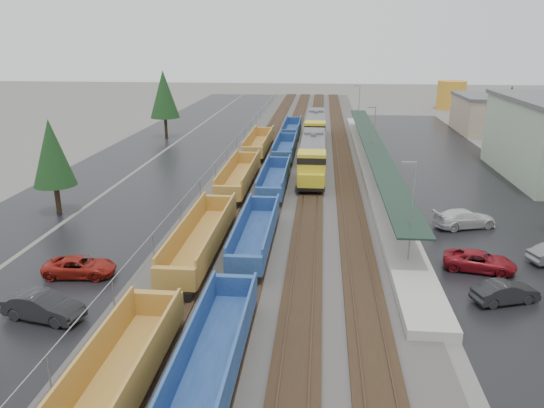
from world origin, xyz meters
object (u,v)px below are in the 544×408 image
at_px(parked_car_east_b, 480,261).
at_px(parked_car_east_c, 465,219).
at_px(well_string_yellow, 202,239).
at_px(locomotive_lead, 313,156).
at_px(storage_tank, 451,95).
at_px(parked_car_east_a, 505,292).
at_px(parked_car_west_b, 43,307).
at_px(locomotive_trail, 315,128).
at_px(parked_car_west_c, 80,267).
at_px(well_string_blue, 267,203).

bearing_deg(parked_car_east_b, parked_car_east_c, 5.29).
distance_m(well_string_yellow, parked_car_east_c, 23.25).
relative_size(locomotive_lead, storage_tank, 3.10).
xyz_separation_m(parked_car_east_a, parked_car_east_b, (-0.26, 4.86, -0.01)).
xyz_separation_m(well_string_yellow, parked_car_east_c, (21.78, 8.15, -0.44)).
distance_m(well_string_yellow, storage_tank, 98.61).
relative_size(parked_car_west_b, parked_car_east_a, 1.16).
relative_size(locomotive_lead, locomotive_trail, 1.00).
xyz_separation_m(locomotive_trail, parked_car_west_b, (-15.25, -56.90, -1.60)).
bearing_deg(parked_car_east_a, well_string_yellow, 54.84).
distance_m(locomotive_lead, parked_car_west_c, 33.85).
bearing_deg(parked_car_east_a, well_string_blue, 27.33).
bearing_deg(parked_car_east_c, parked_car_east_a, 157.85).
bearing_deg(well_string_yellow, storage_tank, 66.90).
bearing_deg(parked_car_east_c, well_string_blue, 65.74).
relative_size(storage_tank, parked_car_west_c, 1.30).
relative_size(locomotive_lead, parked_car_east_b, 3.98).
bearing_deg(parked_car_east_a, parked_car_east_c, -23.10).
distance_m(storage_tank, parked_car_east_a, 98.27).
bearing_deg(parked_car_west_c, well_string_blue, -42.90).
bearing_deg(well_string_blue, well_string_yellow, -111.83).
xyz_separation_m(parked_car_west_b, parked_car_east_b, (27.83, 9.58, -0.12)).
xyz_separation_m(well_string_yellow, parked_car_west_b, (-7.25, -10.64, -0.43)).
relative_size(locomotive_trail, storage_tank, 3.10).
height_order(parked_car_east_a, parked_car_east_b, parked_car_east_a).
height_order(locomotive_trail, well_string_yellow, locomotive_trail).
xyz_separation_m(parked_car_west_b, parked_car_east_c, (29.02, 18.78, -0.01)).
bearing_deg(well_string_blue, parked_car_west_b, -118.60).
xyz_separation_m(well_string_yellow, parked_car_east_a, (20.84, -5.92, -0.54)).
xyz_separation_m(parked_car_west_b, parked_car_east_a, (28.09, 4.72, -0.11)).
height_order(storage_tank, parked_car_east_c, storage_tank).
xyz_separation_m(well_string_blue, parked_car_east_b, (16.58, -11.05, -0.47)).
distance_m(locomotive_lead, parked_car_east_a, 33.77).
height_order(locomotive_trail, storage_tank, storage_tank).
relative_size(well_string_blue, storage_tank, 15.22).
bearing_deg(parked_car_east_a, parked_car_west_c, 68.19).
distance_m(parked_car_west_b, parked_car_west_c, 5.99).
bearing_deg(storage_tank, parked_car_west_b, -114.39).
bearing_deg(parked_car_west_b, well_string_blue, -16.44).
relative_size(parked_car_west_c, parked_car_east_c, 0.89).
height_order(locomotive_lead, well_string_blue, locomotive_lead).
distance_m(locomotive_trail, parked_car_west_c, 53.33).
distance_m(locomotive_trail, well_string_blue, 36.52).
xyz_separation_m(parked_car_west_c, parked_car_east_b, (28.30, 3.61, 0.01)).
bearing_deg(parked_car_west_c, parked_car_west_b, -179.75).
relative_size(well_string_yellow, parked_car_east_c, 16.65).
height_order(storage_tank, parked_car_east_b, storage_tank).
xyz_separation_m(well_string_yellow, parked_car_east_b, (20.58, -1.06, -0.55)).
height_order(well_string_yellow, parked_car_east_c, well_string_yellow).
height_order(locomotive_trail, parked_car_east_c, locomotive_trail).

